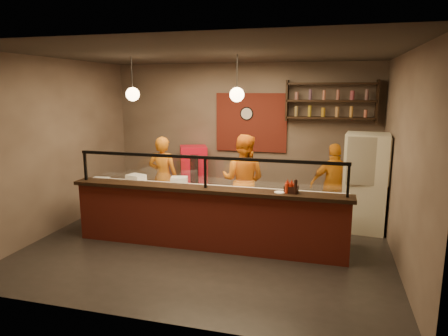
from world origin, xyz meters
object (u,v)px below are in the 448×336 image
(cook_left, at_px, (163,177))
(fridge, at_px, (365,183))
(cook_mid, at_px, (243,180))
(pepper_mill, at_px, (296,187))
(red_cooler, at_px, (194,176))
(wall_clock, at_px, (247,114))
(condiment_caddy, at_px, (291,189))
(pizza_dough, at_px, (244,192))
(cook_right, at_px, (334,185))

(cook_left, xyz_separation_m, fridge, (3.99, 0.22, 0.08))
(cook_mid, height_order, pepper_mill, cook_mid)
(cook_left, height_order, red_cooler, cook_left)
(cook_left, bearing_deg, wall_clock, -141.45)
(condiment_caddy, height_order, pepper_mill, pepper_mill)
(pizza_dough, bearing_deg, red_cooler, 129.40)
(cook_right, bearing_deg, cook_mid, -1.46)
(cook_left, relative_size, cook_right, 1.05)
(red_cooler, bearing_deg, pizza_dough, -73.89)
(pizza_dough, distance_m, condiment_caddy, 0.97)
(fridge, bearing_deg, cook_right, 171.62)
(condiment_caddy, xyz_separation_m, pepper_mill, (0.07, -0.07, 0.06))
(cook_mid, bearing_deg, red_cooler, -31.89)
(wall_clock, distance_m, red_cooler, 1.86)
(wall_clock, xyz_separation_m, pizza_dough, (0.45, -2.27, -1.19))
(cook_left, xyz_separation_m, condiment_caddy, (2.77, -1.42, 0.27))
(cook_right, bearing_deg, fridge, 150.11)
(condiment_caddy, bearing_deg, wall_clock, 115.26)
(cook_left, bearing_deg, pepper_mill, 149.75)
(cook_left, distance_m, cook_right, 3.46)
(fridge, relative_size, pepper_mill, 8.13)
(cook_mid, distance_m, fridge, 2.29)
(wall_clock, height_order, pizza_dough, wall_clock)
(fridge, bearing_deg, condiment_caddy, -120.70)
(cook_right, xyz_separation_m, red_cooler, (-3.12, 0.63, -0.13))
(cook_mid, relative_size, fridge, 0.97)
(cook_left, bearing_deg, cook_right, -176.67)
(red_cooler, relative_size, pizza_dough, 2.45)
(cook_mid, bearing_deg, fridge, -167.09)
(red_cooler, bearing_deg, cook_left, -131.36)
(cook_right, bearing_deg, wall_clock, -41.44)
(wall_clock, distance_m, cook_mid, 1.84)
(wall_clock, xyz_separation_m, red_cooler, (-1.17, -0.31, -1.42))
(cook_right, bearing_deg, condiment_caddy, 53.85)
(pepper_mill, bearing_deg, cook_left, 152.37)
(cook_right, height_order, pizza_dough, cook_right)
(red_cooler, distance_m, pizza_dough, 2.55)
(cook_mid, height_order, pizza_dough, cook_mid)
(fridge, xyz_separation_m, condiment_caddy, (-1.22, -1.64, 0.19))
(fridge, distance_m, pepper_mill, 2.07)
(cook_right, distance_m, pepper_mill, 1.98)
(red_cooler, xyz_separation_m, condiment_caddy, (2.45, -2.41, 0.43))
(cook_mid, height_order, red_cooler, cook_mid)
(condiment_caddy, bearing_deg, pepper_mill, -45.12)
(wall_clock, bearing_deg, pepper_mill, -64.12)
(cook_left, bearing_deg, pizza_dough, 150.79)
(wall_clock, xyz_separation_m, fridge, (2.50, -1.08, -1.18))
(cook_mid, height_order, cook_right, cook_mid)
(cook_right, distance_m, condiment_caddy, 1.92)
(wall_clock, height_order, pepper_mill, wall_clock)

